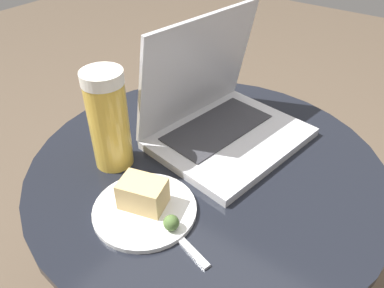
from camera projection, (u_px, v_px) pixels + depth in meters
The scene contains 5 objects.
table at pixel (205, 212), 0.84m from camera, with size 0.71×0.71×0.55m.
laptop at pixel (219, 115), 0.80m from camera, with size 0.35×0.30×0.26m.
beer_glass at pixel (109, 120), 0.70m from camera, with size 0.08×0.08×0.20m.
snack_plate at pixel (145, 204), 0.64m from camera, with size 0.18×0.18×0.06m.
fork at pixel (169, 228), 0.62m from camera, with size 0.06×0.17×0.00m.
Camera 1 is at (-0.49, -0.32, 1.04)m, focal length 35.00 mm.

